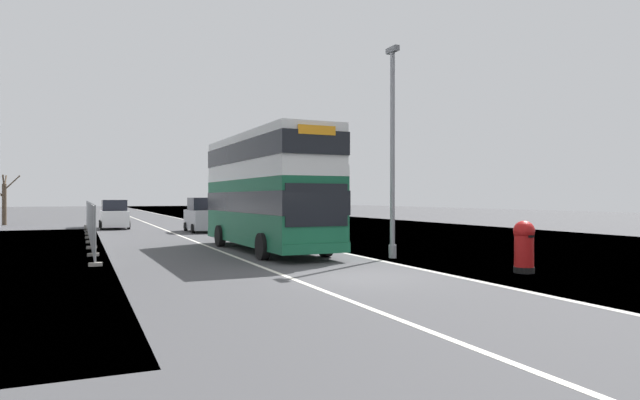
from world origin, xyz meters
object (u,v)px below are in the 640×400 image
lamppost_foreground (392,159)px  red_pillar_postbox (524,244)px  double_decker_bus (266,190)px  roadworks_barrier (323,231)px  car_receding_mid (114,215)px  car_oncoming_near (204,216)px

lamppost_foreground → red_pillar_postbox: size_ratio=5.03×
double_decker_bus → red_pillar_postbox: 11.10m
double_decker_bus → red_pillar_postbox: bearing=-62.5°
roadworks_barrier → lamppost_foreground: bearing=-90.5°
red_pillar_postbox → car_receding_mid: 32.01m
car_oncoming_near → red_pillar_postbox: bearing=-78.6°
red_pillar_postbox → car_oncoming_near: (-4.83, 24.00, 0.19)m
roadworks_barrier → car_receding_mid: car_receding_mid is taller
red_pillar_postbox → roadworks_barrier: bearing=97.3°
red_pillar_postbox → double_decker_bus: bearing=117.5°
lamppost_foreground → car_oncoming_near: 19.36m
double_decker_bus → lamppost_foreground: bearing=-52.8°
lamppost_foreground → red_pillar_postbox: (1.56, -5.10, -2.90)m
roadworks_barrier → car_receding_mid: size_ratio=0.36×
car_oncoming_near → car_receding_mid: bearing=129.7°
roadworks_barrier → car_oncoming_near: bearing=105.2°
lamppost_foreground → car_receding_mid: bearing=108.7°
double_decker_bus → car_receding_mid: size_ratio=2.32×
double_decker_bus → car_receding_mid: bearing=103.8°
lamppost_foreground → roadworks_barrier: size_ratio=4.89×
lamppost_foreground → roadworks_barrier: (0.06, 6.61, -3.10)m
red_pillar_postbox → car_receding_mid: car_receding_mid is taller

